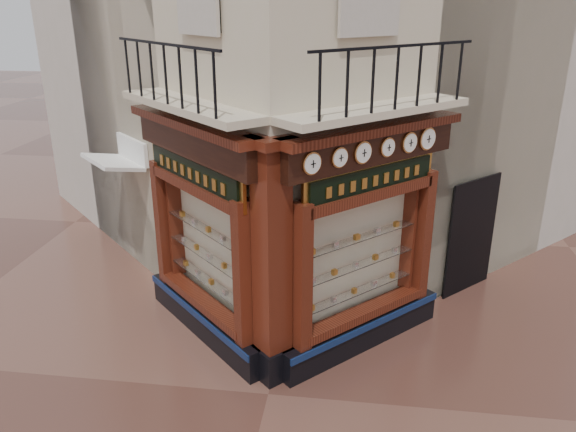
% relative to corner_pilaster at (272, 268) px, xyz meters
% --- Properties ---
extents(ground, '(80.00, 80.00, 0.00)m').
position_rel_corner_pilaster_xyz_m(ground, '(0.00, -0.50, -1.95)').
color(ground, '#4D2D24').
rests_on(ground, ground).
extents(neighbour_left, '(11.31, 11.31, 11.00)m').
position_rel_corner_pilaster_xyz_m(neighbour_left, '(-2.47, 8.13, 3.55)').
color(neighbour_left, beige).
rests_on(neighbour_left, ground).
extents(neighbour_right, '(11.31, 11.31, 11.00)m').
position_rel_corner_pilaster_xyz_m(neighbour_right, '(2.47, 8.13, 3.55)').
color(neighbour_right, beige).
rests_on(neighbour_right, ground).
extents(shopfront_left, '(2.86, 2.86, 3.98)m').
position_rel_corner_pilaster_xyz_m(shopfront_left, '(-1.41, 1.07, 0.03)').
color(shopfront_left, black).
rests_on(shopfront_left, ground).
extents(shopfront_right, '(2.86, 2.86, 3.98)m').
position_rel_corner_pilaster_xyz_m(shopfront_right, '(1.41, 1.07, 0.03)').
color(shopfront_right, black).
rests_on(shopfront_right, ground).
extents(corner_pilaster, '(0.85, 0.85, 3.98)m').
position_rel_corner_pilaster_xyz_m(corner_pilaster, '(0.00, 0.00, 0.00)').
color(corner_pilaster, black).
rests_on(corner_pilaster, ground).
extents(balcony, '(5.94, 2.97, 1.03)m').
position_rel_corner_pilaster_xyz_m(balcony, '(0.00, 0.99, 2.27)').
color(balcony, beige).
rests_on(balcony, ground).
extents(clock_a, '(0.27, 0.27, 0.33)m').
position_rel_corner_pilaster_xyz_m(clock_a, '(0.58, -0.02, 1.67)').
color(clock_a, '#AF743A').
rests_on(clock_a, ground).
extents(clock_b, '(0.25, 0.25, 0.31)m').
position_rel_corner_pilaster_xyz_m(clock_b, '(0.95, 0.35, 1.67)').
color(clock_b, '#AF743A').
rests_on(clock_b, ground).
extents(clock_c, '(0.28, 0.28, 0.35)m').
position_rel_corner_pilaster_xyz_m(clock_c, '(1.29, 0.68, 1.67)').
color(clock_c, '#AF743A').
rests_on(clock_c, ground).
extents(clock_d, '(0.26, 0.26, 0.31)m').
position_rel_corner_pilaster_xyz_m(clock_d, '(1.66, 1.06, 1.67)').
color(clock_d, '#AF743A').
rests_on(clock_d, ground).
extents(clock_e, '(0.28, 0.28, 0.34)m').
position_rel_corner_pilaster_xyz_m(clock_e, '(2.02, 1.42, 1.67)').
color(clock_e, '#AF743A').
rests_on(clock_e, ground).
extents(clock_f, '(0.31, 0.31, 0.38)m').
position_rel_corner_pilaster_xyz_m(clock_f, '(2.33, 1.73, 1.67)').
color(clock_f, '#AF743A').
rests_on(clock_f, ground).
extents(awning, '(1.62, 1.62, 0.25)m').
position_rel_corner_pilaster_xyz_m(awning, '(-3.87, 3.16, -1.95)').
color(awning, white).
rests_on(awning, ground).
extents(signboard_left, '(2.18, 2.18, 0.58)m').
position_rel_corner_pilaster_xyz_m(signboard_left, '(-1.46, 1.01, 1.15)').
color(signboard_left, '#C38B39').
rests_on(signboard_left, ground).
extents(signboard_right, '(2.04, 2.04, 0.55)m').
position_rel_corner_pilaster_xyz_m(signboard_right, '(1.46, 1.01, 1.15)').
color(signboard_right, '#C38B39').
rests_on(signboard_right, ground).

